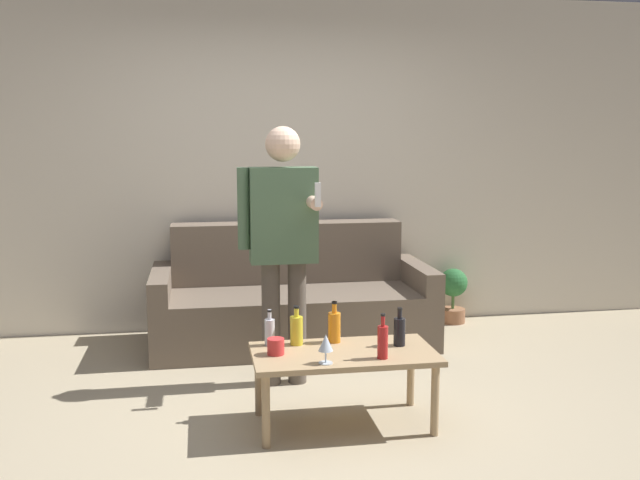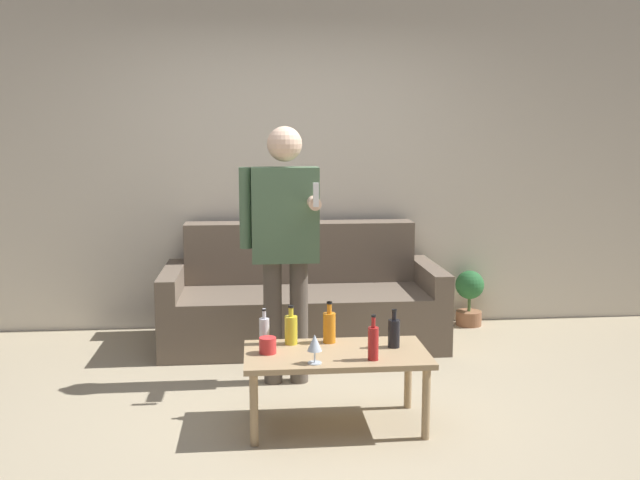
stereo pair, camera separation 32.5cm
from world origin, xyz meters
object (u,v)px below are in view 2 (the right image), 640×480
at_px(couch, 302,301).
at_px(bottle_orange, 264,330).
at_px(person_standing_front, 284,234).
at_px(coffee_table, 336,360).

distance_m(couch, bottle_orange, 1.51).
relative_size(couch, person_standing_front, 1.28).
height_order(bottle_orange, person_standing_front, person_standing_front).
bearing_deg(coffee_table, bottle_orange, 154.76).
xyz_separation_m(bottle_orange, person_standing_front, (0.14, 0.54, 0.46)).
height_order(coffee_table, person_standing_front, person_standing_front).
height_order(coffee_table, bottle_orange, bottle_orange).
height_order(couch, bottle_orange, couch).
bearing_deg(bottle_orange, coffee_table, -25.24).
height_order(couch, coffee_table, couch).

